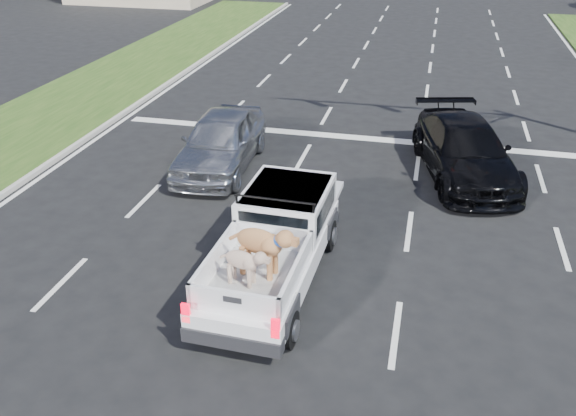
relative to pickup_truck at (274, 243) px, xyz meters
The scene contains 6 objects.
ground 1.77m from the pickup_truck, 53.33° to the right, with size 160.00×160.00×0.00m, color black.
road_markings 5.49m from the pickup_truck, 80.33° to the left, with size 17.75×60.00×0.01m.
curb_left 9.47m from the pickup_truck, 149.59° to the left, with size 0.15×60.00×0.14m, color #A29E95.
pickup_truck is the anchor object (origin of this frame).
silver_sedan 6.20m from the pickup_truck, 119.44° to the left, with size 1.95×4.86×1.65m, color #A9ABB0.
black_coupe 7.56m from the pickup_truck, 58.64° to the left, with size 2.21×5.43×1.57m, color black.
Camera 1 is at (1.90, -9.23, 7.33)m, focal length 38.00 mm.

